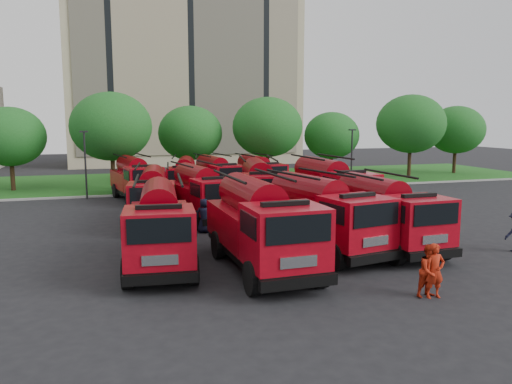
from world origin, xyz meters
TOP-DOWN VIEW (x-y plane):
  - ground at (0.00, 0.00)m, footprint 140.00×140.00m
  - lawn at (0.00, 26.00)m, footprint 70.00×16.00m
  - curb at (0.00, 17.90)m, footprint 70.00×0.30m
  - apartment_building at (2.00, 47.94)m, footprint 30.00×14.18m
  - tree_1 at (-16.00, 23.00)m, footprint 5.71×5.71m
  - tree_2 at (-8.00, 21.50)m, footprint 6.72×6.72m
  - tree_3 at (-1.00, 24.00)m, footprint 5.88×5.88m
  - tree_4 at (6.00, 22.50)m, footprint 6.55×6.55m
  - tree_5 at (13.00, 23.50)m, footprint 5.46×5.46m
  - tree_6 at (21.00, 22.00)m, footprint 6.89×6.89m
  - tree_7 at (28.00, 24.00)m, footprint 6.05×6.05m
  - lamp_post_0 at (-10.00, 17.20)m, footprint 0.60×0.25m
  - lamp_post_1 at (12.00, 17.20)m, footprint 0.60×0.25m
  - fire_truck_0 at (-6.47, -1.87)m, footprint 3.24×7.53m
  - fire_truck_1 at (-2.64, -3.42)m, footprint 3.09×7.92m
  - fire_truck_2 at (0.79, -1.67)m, footprint 3.89×7.78m
  - fire_truck_3 at (3.86, -1.95)m, footprint 2.92×7.31m
  - fire_truck_4 at (-5.99, 6.59)m, footprint 3.21×7.21m
  - fire_truck_5 at (-3.10, 7.02)m, footprint 3.52×7.33m
  - fire_truck_6 at (0.46, 6.96)m, footprint 3.92×7.89m
  - fire_truck_7 at (4.53, 5.60)m, footprint 3.16×7.90m
  - fire_truck_8 at (-6.46, 15.69)m, footprint 3.68×7.30m
  - fire_truck_9 at (-2.88, 15.15)m, footprint 3.55×7.05m
  - fire_truck_10 at (-0.24, 16.17)m, footprint 3.26×6.99m
  - fire_truck_11 at (3.47, 17.01)m, footprint 3.12×6.74m
  - firefighter_0 at (2.00, -8.24)m, footprint 0.71×0.54m
  - firefighter_1 at (1.89, -8.12)m, footprint 0.96×0.64m
  - firefighter_2 at (2.81, -2.66)m, footprint 0.87×1.15m
  - firefighter_4 at (-3.61, 3.56)m, footprint 1.06×0.86m
  - firefighter_5 at (6.22, 5.01)m, footprint 1.95×1.15m

SIDE VIEW (x-z plane):
  - ground at x=0.00m, z-range 0.00..0.00m
  - firefighter_0 at x=2.00m, z-range -0.93..0.93m
  - firefighter_1 at x=1.89m, z-range -0.91..0.91m
  - firefighter_2 at x=2.81m, z-range -0.87..0.87m
  - firefighter_4 at x=-3.61m, z-range -0.93..0.93m
  - firefighter_5 at x=6.22m, z-range -0.98..0.98m
  - lawn at x=0.00m, z-range 0.00..0.12m
  - curb at x=0.00m, z-range 0.00..0.14m
  - fire_truck_11 at x=3.47m, z-range 0.01..2.97m
  - fire_truck_10 at x=-0.24m, z-range 0.01..3.07m
  - fire_truck_9 at x=-2.88m, z-range 0.01..3.08m
  - fire_truck_8 at x=-6.46m, z-range 0.01..3.18m
  - fire_truck_4 at x=-5.99m, z-range 0.01..3.19m
  - fire_truck_5 at x=-3.10m, z-range 0.01..3.21m
  - fire_truck_3 at x=3.86m, z-range 0.01..3.29m
  - fire_truck_0 at x=-6.47m, z-range 0.01..3.34m
  - fire_truck_2 at x=0.79m, z-range 0.01..3.40m
  - fire_truck_6 at x=0.46m, z-range 0.01..3.45m
  - fire_truck_7 at x=4.53m, z-range 0.01..3.55m
  - fire_truck_1 at x=-2.64m, z-range 0.01..3.58m
  - lamp_post_0 at x=-10.00m, z-range 0.34..5.45m
  - lamp_post_1 at x=12.00m, z-range 0.34..5.45m
  - tree_5 at x=13.00m, z-range 1.01..7.69m
  - tree_1 at x=-16.00m, z-range 1.06..8.04m
  - tree_3 at x=-1.00m, z-range 1.09..8.28m
  - tree_7 at x=28.00m, z-range 1.12..8.52m
  - tree_4 at x=6.00m, z-range 1.21..9.23m
  - tree_2 at x=-8.00m, z-range 1.25..9.46m
  - tree_6 at x=21.00m, z-range 1.28..9.70m
  - apartment_building at x=2.00m, z-range 0.00..25.00m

